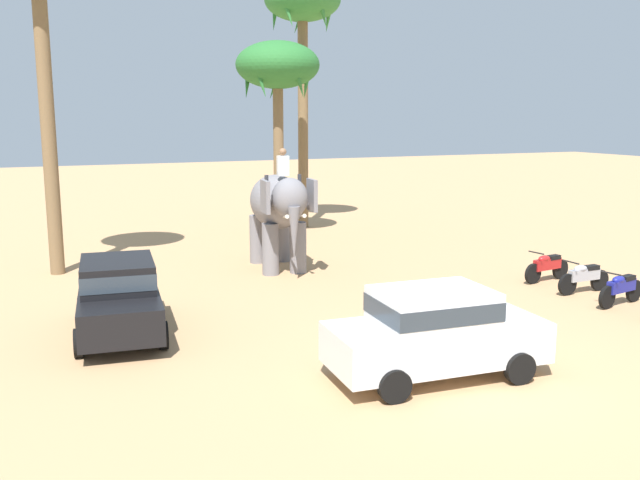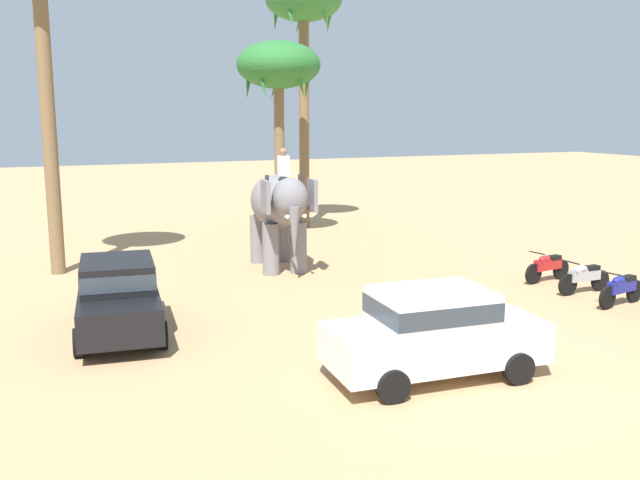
# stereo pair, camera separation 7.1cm
# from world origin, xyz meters

# --- Properties ---
(ground_plane) EXTENTS (120.00, 120.00, 0.00)m
(ground_plane) POSITION_xyz_m (0.00, 0.00, 0.00)
(ground_plane) COLOR tan
(car_sedan_foreground) EXTENTS (4.21, 2.09, 1.70)m
(car_sedan_foreground) POSITION_xyz_m (-0.55, -0.15, 0.93)
(car_sedan_foreground) COLOR white
(car_sedan_foreground) RESTS_ON ground
(car_parked_far_side) EXTENTS (2.23, 4.27, 1.70)m
(car_parked_far_side) POSITION_xyz_m (-5.61, 4.89, 0.93)
(car_parked_far_side) COLOR black
(car_parked_far_side) RESTS_ON ground
(elephant_with_mahout) EXTENTS (1.95, 3.96, 3.88)m
(elephant_with_mahout) POSITION_xyz_m (0.02, 9.75, 1.99)
(elephant_with_mahout) COLOR slate
(elephant_with_mahout) RESTS_ON ground
(motorcycle_fourth_in_row) EXTENTS (1.79, 0.59, 0.94)m
(motorcycle_fourth_in_row) POSITION_xyz_m (6.63, 2.15, 0.46)
(motorcycle_fourth_in_row) COLOR black
(motorcycle_fourth_in_row) RESTS_ON ground
(motorcycle_far_in_row) EXTENTS (1.80, 0.55, 0.94)m
(motorcycle_far_in_row) POSITION_xyz_m (6.70, 3.51, 0.46)
(motorcycle_far_in_row) COLOR black
(motorcycle_far_in_row) RESTS_ON ground
(motorcycle_end_of_row) EXTENTS (1.80, 0.55, 0.94)m
(motorcycle_end_of_row) POSITION_xyz_m (6.72, 5.00, 0.46)
(motorcycle_end_of_row) COLOR black
(motorcycle_end_of_row) RESTS_ON ground
(palm_tree_near_hut) EXTENTS (3.20, 3.20, 10.49)m
(palm_tree_near_hut) POSITION_xyz_m (3.95, 17.26, 9.16)
(palm_tree_near_hut) COLOR brown
(palm_tree_near_hut) RESTS_ON ground
(palm_tree_left_of_road) EXTENTS (3.20, 3.20, 7.64)m
(palm_tree_left_of_road) POSITION_xyz_m (1.92, 14.82, 6.53)
(palm_tree_left_of_road) COLOR brown
(palm_tree_left_of_road) RESTS_ON ground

